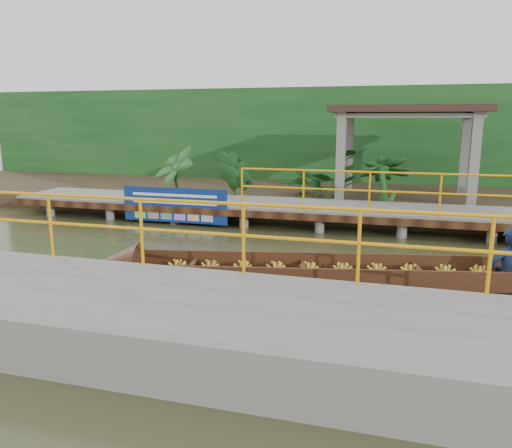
# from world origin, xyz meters

# --- Properties ---
(ground) EXTENTS (80.00, 80.00, 0.00)m
(ground) POSITION_xyz_m (0.00, 0.00, 0.00)
(ground) COLOR #32351A
(ground) RESTS_ON ground
(land_strip) EXTENTS (30.00, 8.00, 0.45)m
(land_strip) POSITION_xyz_m (0.00, 7.50, 0.23)
(land_strip) COLOR #2F2617
(land_strip) RESTS_ON ground
(far_dock) EXTENTS (16.00, 2.06, 1.66)m
(far_dock) POSITION_xyz_m (0.02, 3.43, 0.48)
(far_dock) COLOR slate
(far_dock) RESTS_ON ground
(near_dock) EXTENTS (18.00, 2.40, 1.73)m
(near_dock) POSITION_xyz_m (1.00, -4.20, 0.30)
(near_dock) COLOR slate
(near_dock) RESTS_ON ground
(pavilion) EXTENTS (4.40, 3.00, 3.00)m
(pavilion) POSITION_xyz_m (3.00, 6.30, 2.82)
(pavilion) COLOR slate
(pavilion) RESTS_ON ground
(foliage_backdrop) EXTENTS (30.00, 0.80, 4.00)m
(foliage_backdrop) POSITION_xyz_m (0.00, 10.00, 2.00)
(foliage_backdrop) COLOR #15431A
(foliage_backdrop) RESTS_ON ground
(vendor_boat) EXTENTS (9.94, 3.01, 2.32)m
(vendor_boat) POSITION_xyz_m (2.71, -0.90, 0.28)
(vendor_boat) COLOR #34190E
(vendor_boat) RESTS_ON ground
(blue_banner) EXTENTS (2.99, 0.04, 0.94)m
(blue_banner) POSITION_xyz_m (-2.88, 2.48, 0.56)
(blue_banner) COLOR navy
(blue_banner) RESTS_ON ground
(tropical_plants) EXTENTS (14.09, 1.09, 1.37)m
(tropical_plants) POSITION_xyz_m (2.25, 5.30, 1.13)
(tropical_plants) COLOR #15431A
(tropical_plants) RESTS_ON ground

